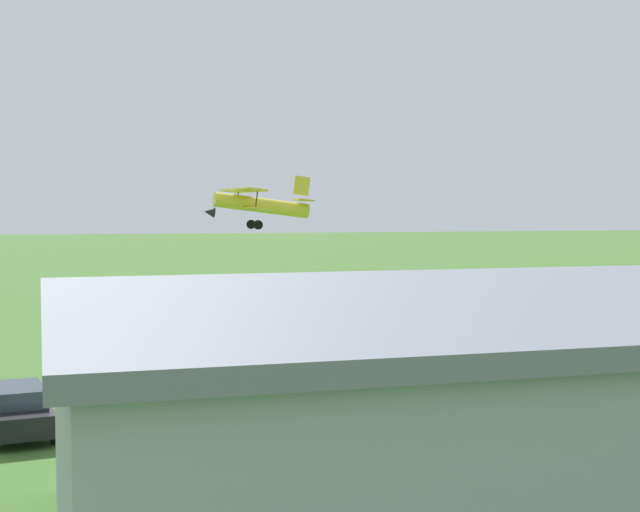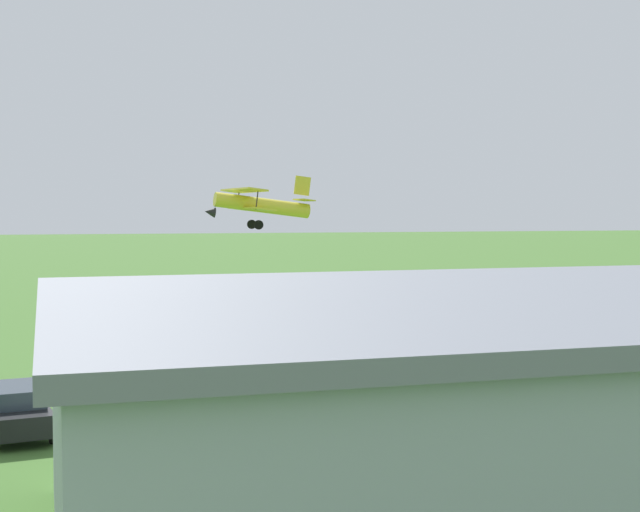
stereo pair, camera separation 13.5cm
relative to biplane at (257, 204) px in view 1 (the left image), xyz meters
name	(u,v)px [view 1 (the left image)]	position (x,y,z in m)	size (l,w,h in m)	color
ground_plane	(219,319)	(3.05, 2.71, -7.55)	(400.00, 400.00, 0.00)	#3D6628
biplane	(257,204)	(0.00, 0.00, 0.00)	(7.66, 8.35, 3.73)	yellow
car_grey	(209,384)	(7.15, 29.08, -6.74)	(2.47, 4.50, 1.53)	slate
car_black	(17,409)	(13.70, 31.90, -6.71)	(2.71, 4.92, 1.60)	black
person_walking_on_apron	(433,365)	(-2.16, 27.68, -6.67)	(0.38, 0.38, 1.74)	#3F3F47
person_beside_truck	(546,372)	(-6.16, 29.67, -6.77)	(0.52, 0.52, 1.58)	beige
person_near_hangar_door	(94,368)	(11.26, 24.71, -6.69)	(0.53, 0.53, 1.72)	#3F3F47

